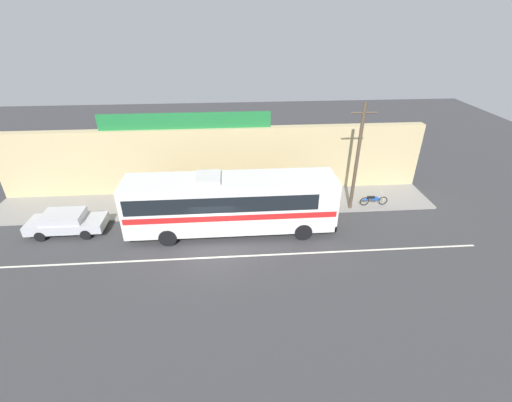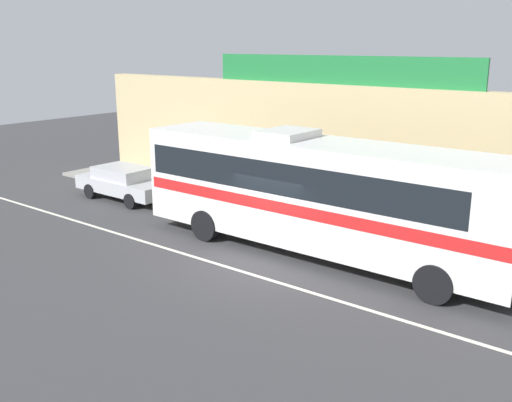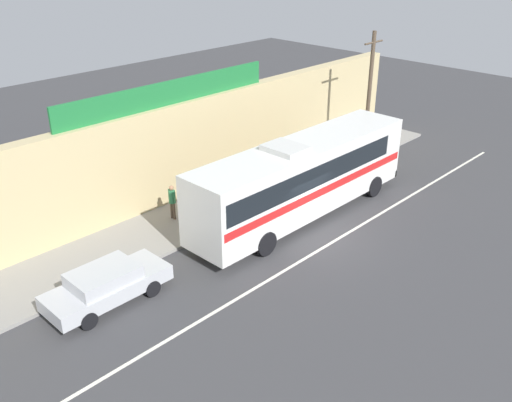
% 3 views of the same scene
% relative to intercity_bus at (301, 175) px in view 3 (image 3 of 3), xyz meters
% --- Properties ---
extents(ground_plane, '(70.00, 70.00, 0.00)m').
position_rel_intercity_bus_xyz_m(ground_plane, '(-0.95, -1.77, -2.07)').
color(ground_plane, '#3A3A3D').
extents(sidewalk_slab, '(30.00, 3.60, 0.14)m').
position_rel_intercity_bus_xyz_m(sidewalk_slab, '(-0.95, 3.43, -2.00)').
color(sidewalk_slab, gray).
rests_on(sidewalk_slab, ground_plane).
extents(storefront_facade, '(30.00, 0.70, 4.80)m').
position_rel_intercity_bus_xyz_m(storefront_facade, '(-0.95, 5.58, 0.33)').
color(storefront_facade, tan).
rests_on(storefront_facade, ground_plane).
extents(storefront_billboard, '(11.65, 0.12, 1.10)m').
position_rel_intercity_bus_xyz_m(storefront_billboard, '(-2.83, 5.58, 3.28)').
color(storefront_billboard, '#1E7538').
rests_on(storefront_billboard, storefront_facade).
extents(road_center_stripe, '(30.00, 0.14, 0.01)m').
position_rel_intercity_bus_xyz_m(road_center_stripe, '(-0.95, -2.57, -2.06)').
color(road_center_stripe, silver).
rests_on(road_center_stripe, ground_plane).
extents(intercity_bus, '(12.31, 2.67, 3.78)m').
position_rel_intercity_bus_xyz_m(intercity_bus, '(0.00, 0.00, 0.00)').
color(intercity_bus, silver).
rests_on(intercity_bus, ground_plane).
extents(parked_car, '(4.49, 1.86, 1.37)m').
position_rel_intercity_bus_xyz_m(parked_car, '(-9.89, 0.62, -1.33)').
color(parked_car, '#B7BABF').
rests_on(parked_car, ground_plane).
extents(utility_pole, '(1.60, 0.22, 7.09)m').
position_rel_intercity_bus_xyz_m(utility_pole, '(8.13, 2.01, 1.75)').
color(utility_pole, brown).
rests_on(utility_pole, sidewalk_slab).
extents(motorcycle_blue, '(1.95, 0.56, 0.94)m').
position_rel_intercity_bus_xyz_m(motorcycle_blue, '(6.49, 2.26, -1.50)').
color(motorcycle_blue, black).
rests_on(motorcycle_blue, sidewalk_slab).
extents(motorcycle_purple, '(1.92, 0.56, 0.94)m').
position_rel_intercity_bus_xyz_m(motorcycle_purple, '(9.81, 2.26, -1.50)').
color(motorcycle_purple, black).
rests_on(motorcycle_purple, sidewalk_slab).
extents(motorcycle_red, '(1.97, 0.56, 0.94)m').
position_rel_intercity_bus_xyz_m(motorcycle_red, '(5.19, 2.44, -1.50)').
color(motorcycle_red, black).
rests_on(motorcycle_red, sidewalk_slab).
extents(pedestrian_far_right, '(0.30, 0.48, 1.63)m').
position_rel_intercity_bus_xyz_m(pedestrian_far_right, '(-4.39, 3.84, -0.98)').
color(pedestrian_far_right, brown).
rests_on(pedestrian_far_right, sidewalk_slab).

